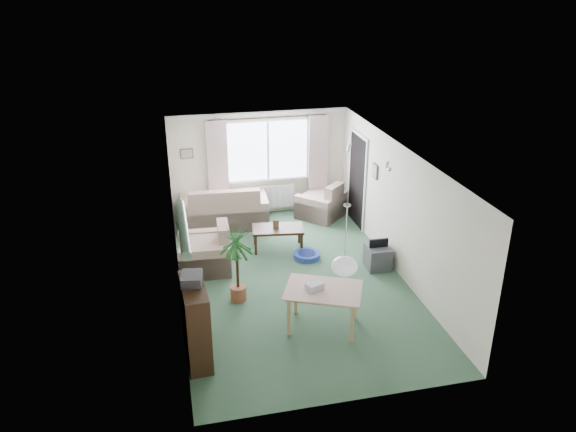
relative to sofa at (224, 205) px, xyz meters
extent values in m
plane|color=#32533A|center=(0.89, -2.75, -0.47)|extent=(6.50, 6.50, 0.00)
cube|color=white|center=(1.09, 0.48, 1.03)|extent=(1.80, 0.03, 1.30)
cube|color=black|center=(1.09, 0.40, 1.80)|extent=(2.60, 0.03, 0.03)
cube|color=beige|center=(-0.06, 0.38, 0.80)|extent=(0.45, 0.08, 2.00)
cube|color=beige|center=(2.24, 0.38, 0.80)|extent=(0.45, 0.08, 2.00)
cube|color=white|center=(1.09, 0.44, -0.07)|extent=(1.20, 0.10, 0.55)
cube|color=black|center=(2.88, -0.55, 0.53)|extent=(0.03, 0.95, 2.00)
sphere|color=white|center=(1.09, -5.05, 1.01)|extent=(0.36, 0.36, 0.36)
cylinder|color=#196626|center=(-1.03, -5.05, 1.81)|extent=(1.60, 1.60, 0.12)
sphere|color=silver|center=(2.19, -1.85, 1.75)|extent=(0.20, 0.20, 0.20)
sphere|color=silver|center=(2.49, -3.05, 1.75)|extent=(0.20, 0.20, 0.20)
cube|color=brown|center=(-0.71, 0.48, 1.08)|extent=(0.28, 0.03, 0.22)
cube|color=brown|center=(2.87, -1.55, 1.08)|extent=(0.03, 0.24, 0.30)
cube|color=beige|center=(0.00, 0.00, 0.00)|extent=(1.95, 1.12, 0.94)
cube|color=#B2AD87|center=(2.21, -0.02, -0.06)|extent=(1.28, 1.27, 0.83)
cube|color=beige|center=(-0.61, -1.94, -0.03)|extent=(0.99, 1.04, 0.89)
cube|color=black|center=(0.92, -1.42, -0.24)|extent=(1.08, 0.69, 0.46)
cube|color=brown|center=(0.88, -1.40, 0.06)|extent=(0.12, 0.06, 0.16)
cube|color=black|center=(-0.95, -4.62, 0.12)|extent=(0.38, 0.99, 1.19)
cube|color=#38373C|center=(-0.95, -4.55, 0.79)|extent=(0.33, 0.39, 0.14)
cylinder|color=#1A4C1E|center=(-0.15, -3.20, 0.22)|extent=(0.69, 0.69, 1.38)
cube|color=tan|center=(1.03, -4.29, -0.14)|extent=(1.26, 1.08, 0.67)
cube|color=silver|center=(0.90, -4.25, 0.25)|extent=(0.30, 0.26, 0.12)
cube|color=#413F45|center=(2.59, -2.64, -0.26)|extent=(0.45, 0.49, 0.43)
cylinder|color=navy|center=(1.38, -1.96, -0.42)|extent=(0.67, 0.67, 0.10)
camera|label=1|loc=(-1.15, -11.46, 4.67)|focal=35.00mm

